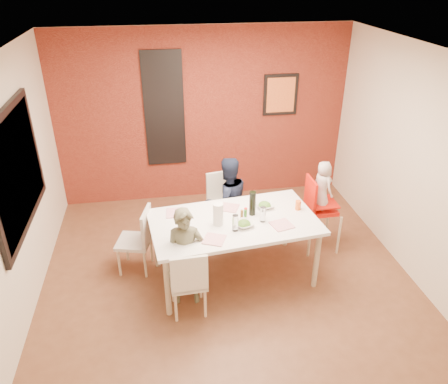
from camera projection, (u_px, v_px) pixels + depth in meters
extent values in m
plane|color=brown|center=(228.00, 278.00, 5.43)|extent=(4.50, 4.50, 0.00)
cube|color=white|center=(229.00, 54.00, 4.16)|extent=(4.50, 4.50, 0.02)
cube|color=beige|center=(204.00, 117.00, 6.75)|extent=(4.50, 0.02, 2.70)
cube|color=beige|center=(287.00, 333.00, 2.83)|extent=(4.50, 0.02, 2.70)
cube|color=beige|center=(12.00, 196.00, 4.47)|extent=(0.02, 4.50, 2.70)
cube|color=beige|center=(417.00, 167.00, 5.11)|extent=(0.02, 4.50, 2.70)
cube|color=maroon|center=(204.00, 117.00, 6.74)|extent=(4.50, 0.02, 2.70)
cube|color=black|center=(16.00, 170.00, 4.56)|extent=(0.05, 1.70, 1.30)
cube|color=black|center=(18.00, 170.00, 4.56)|extent=(0.02, 1.55, 1.15)
cube|color=silver|center=(164.00, 110.00, 6.57)|extent=(0.55, 0.03, 1.70)
cube|color=black|center=(164.00, 110.00, 6.56)|extent=(0.60, 0.03, 1.76)
cube|color=black|center=(281.00, 95.00, 6.75)|extent=(0.54, 0.03, 0.64)
cube|color=orange|center=(281.00, 95.00, 6.73)|extent=(0.44, 0.01, 0.54)
cube|color=white|center=(234.00, 222.00, 5.10)|extent=(2.04, 1.28, 0.04)
cylinder|color=tan|center=(167.00, 287.00, 4.70)|extent=(0.06, 0.06, 0.76)
cylinder|color=tan|center=(156.00, 241.00, 5.46)|extent=(0.06, 0.06, 0.76)
cylinder|color=tan|center=(317.00, 260.00, 5.12)|extent=(0.06, 0.06, 0.76)
cylinder|color=tan|center=(287.00, 221.00, 5.88)|extent=(0.06, 0.06, 0.76)
cube|color=silver|center=(188.00, 281.00, 4.76)|extent=(0.41, 0.41, 0.04)
cube|color=silver|center=(189.00, 275.00, 4.50)|extent=(0.39, 0.05, 0.44)
cylinder|color=beige|center=(201.00, 284.00, 5.02)|extent=(0.03, 0.03, 0.38)
cylinder|color=beige|center=(205.00, 303.00, 4.75)|extent=(0.03, 0.03, 0.38)
cylinder|color=beige|center=(173.00, 288.00, 4.96)|extent=(0.03, 0.03, 0.38)
cylinder|color=beige|center=(176.00, 307.00, 4.69)|extent=(0.03, 0.03, 0.38)
cube|color=silver|center=(225.00, 208.00, 6.08)|extent=(0.49, 0.49, 0.05)
cube|color=silver|center=(221.00, 187.00, 6.12)|extent=(0.42, 0.11, 0.48)
cylinder|color=tan|center=(218.00, 231.00, 5.99)|extent=(0.03, 0.03, 0.42)
cylinder|color=tan|center=(210.00, 218.00, 6.27)|extent=(0.03, 0.03, 0.42)
cylinder|color=tan|center=(241.00, 226.00, 6.09)|extent=(0.03, 0.03, 0.42)
cylinder|color=tan|center=(233.00, 214.00, 6.38)|extent=(0.03, 0.03, 0.42)
cube|color=beige|center=(134.00, 242.00, 5.40)|extent=(0.49, 0.49, 0.05)
cube|color=beige|center=(147.00, 227.00, 5.28)|extent=(0.13, 0.40, 0.45)
cylinder|color=#C0AD8F|center=(127.00, 247.00, 5.66)|extent=(0.03, 0.03, 0.39)
cylinder|color=#C0AD8F|center=(151.00, 249.00, 5.64)|extent=(0.03, 0.03, 0.39)
cylinder|color=#C0AD8F|center=(119.00, 263.00, 5.37)|extent=(0.03, 0.03, 0.39)
cylinder|color=#C0AD8F|center=(145.00, 264.00, 5.35)|extent=(0.03, 0.03, 0.39)
cube|color=red|center=(321.00, 209.00, 5.76)|extent=(0.37, 0.37, 0.05)
cube|color=red|center=(311.00, 194.00, 5.62)|extent=(0.04, 0.36, 0.43)
cube|color=red|center=(322.00, 202.00, 5.71)|extent=(0.37, 0.37, 0.02)
cylinder|color=#C2B190|center=(339.00, 235.00, 5.76)|extent=(0.03, 0.03, 0.56)
cylinder|color=#C2B190|center=(310.00, 238.00, 5.70)|extent=(0.03, 0.03, 0.56)
cylinder|color=#C2B190|center=(327.00, 219.00, 6.11)|extent=(0.03, 0.03, 0.56)
cylinder|color=#C2B190|center=(300.00, 222.00, 6.05)|extent=(0.03, 0.03, 0.56)
imported|color=brown|center=(186.00, 257.00, 4.80)|extent=(0.45, 0.31, 1.20)
imported|color=black|center=(227.00, 202.00, 5.84)|extent=(0.71, 0.62, 1.26)
imported|color=beige|center=(323.00, 185.00, 5.59)|extent=(0.30, 0.37, 0.65)
cube|color=white|center=(214.00, 239.00, 4.73)|extent=(0.30, 0.30, 0.01)
cube|color=silver|center=(229.00, 208.00, 5.34)|extent=(0.28, 0.28, 0.01)
cube|color=white|center=(282.00, 225.00, 4.99)|extent=(0.28, 0.28, 0.01)
cube|color=white|center=(176.00, 213.00, 5.23)|extent=(0.25, 0.25, 0.01)
imported|color=white|center=(244.00, 224.00, 4.97)|extent=(0.28, 0.28, 0.05)
imported|color=white|center=(265.00, 205.00, 5.35)|extent=(0.22, 0.22, 0.05)
cylinder|color=black|center=(252.00, 203.00, 5.14)|extent=(0.08, 0.08, 0.30)
cylinder|color=silver|center=(235.00, 223.00, 4.86)|extent=(0.07, 0.07, 0.20)
cylinder|color=white|center=(263.00, 214.00, 5.03)|extent=(0.07, 0.07, 0.19)
cylinder|color=white|center=(218.00, 214.00, 4.96)|extent=(0.12, 0.12, 0.27)
cylinder|color=red|center=(246.00, 214.00, 5.08)|extent=(0.04, 0.04, 0.15)
cylinder|color=#337928|center=(245.00, 215.00, 5.06)|extent=(0.04, 0.04, 0.14)
cylinder|color=brown|center=(242.00, 215.00, 5.08)|extent=(0.03, 0.03, 0.13)
cylinder|color=orange|center=(298.00, 205.00, 5.29)|extent=(0.07, 0.07, 0.12)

